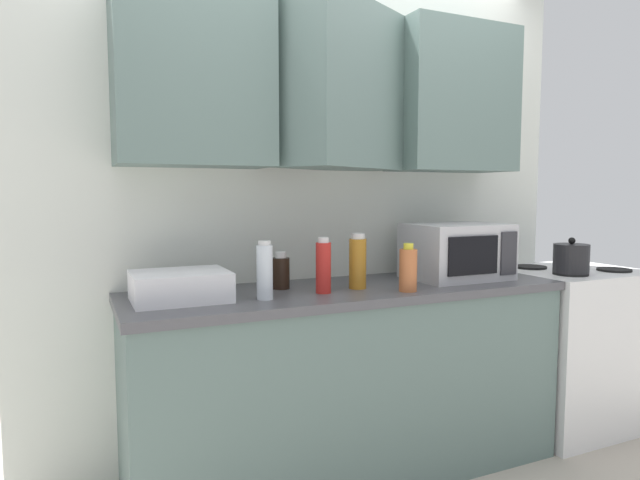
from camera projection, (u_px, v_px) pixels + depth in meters
wall_back_with_cabinets at (329, 145)px, 2.68m from camera, size 2.93×0.60×2.60m
counter_run at (349, 380)px, 2.57m from camera, size 2.06×0.63×0.90m
stove_range at (568, 346)px, 3.14m from camera, size 0.76×0.64×0.91m
kettle at (571, 258)px, 2.90m from camera, size 0.18×0.18×0.19m
microwave at (457, 251)px, 2.77m from camera, size 0.48×0.37×0.28m
dish_rack at (180, 286)px, 2.21m from camera, size 0.38×0.30×0.12m
bottle_amber_vinegar at (358, 262)px, 2.48m from camera, size 0.08×0.08×0.25m
bottle_red_sauce at (323, 266)px, 2.37m from camera, size 0.07×0.07×0.24m
bottle_spice_jar at (408, 269)px, 2.41m from camera, size 0.08×0.08×0.21m
bottle_clear_tall at (265, 271)px, 2.23m from camera, size 0.07×0.07×0.24m
bottle_soy_dark at (281, 272)px, 2.48m from camera, size 0.08×0.08×0.17m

